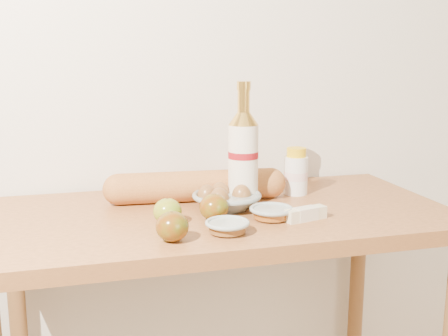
{
  "coord_description": "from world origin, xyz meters",
  "views": [
    {
      "loc": [
        -0.36,
        -0.19,
        1.31
      ],
      "look_at": [
        0.0,
        1.15,
        1.02
      ],
      "focal_mm": 45.0,
      "sensor_mm": 36.0,
      "label": 1
    }
  ],
  "objects_px": {
    "bourbon_bottle": "(243,155)",
    "egg_bowl": "(226,198)",
    "cream_bottle": "(296,173)",
    "table": "(221,255)",
    "baguette": "(196,186)"
  },
  "relations": [
    {
      "from": "table",
      "to": "egg_bowl",
      "type": "distance_m",
      "value": 0.15
    },
    {
      "from": "table",
      "to": "cream_bottle",
      "type": "bearing_deg",
      "value": 23.54
    },
    {
      "from": "bourbon_bottle",
      "to": "cream_bottle",
      "type": "distance_m",
      "value": 0.21
    },
    {
      "from": "table",
      "to": "egg_bowl",
      "type": "height_order",
      "value": "egg_bowl"
    },
    {
      "from": "table",
      "to": "egg_bowl",
      "type": "bearing_deg",
      "value": 43.17
    },
    {
      "from": "cream_bottle",
      "to": "egg_bowl",
      "type": "relative_size",
      "value": 0.59
    },
    {
      "from": "cream_bottle",
      "to": "egg_bowl",
      "type": "bearing_deg",
      "value": -166.15
    },
    {
      "from": "bourbon_bottle",
      "to": "cream_bottle",
      "type": "xyz_separation_m",
      "value": [
        0.18,
        0.07,
        -0.07
      ]
    },
    {
      "from": "baguette",
      "to": "egg_bowl",
      "type": "bearing_deg",
      "value": -52.53
    },
    {
      "from": "bourbon_bottle",
      "to": "egg_bowl",
      "type": "height_order",
      "value": "bourbon_bottle"
    },
    {
      "from": "egg_bowl",
      "to": "baguette",
      "type": "distance_m",
      "value": 0.11
    },
    {
      "from": "cream_bottle",
      "to": "bourbon_bottle",
      "type": "bearing_deg",
      "value": -167.5
    },
    {
      "from": "table",
      "to": "baguette",
      "type": "xyz_separation_m",
      "value": [
        -0.04,
        0.11,
        0.17
      ]
    },
    {
      "from": "cream_bottle",
      "to": "baguette",
      "type": "bearing_deg",
      "value": 172.33
    },
    {
      "from": "bourbon_bottle",
      "to": "cream_bottle",
      "type": "height_order",
      "value": "bourbon_bottle"
    }
  ]
}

